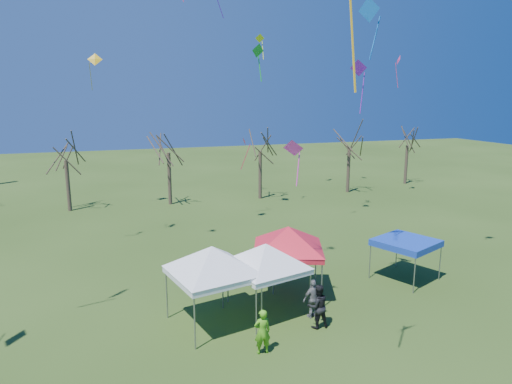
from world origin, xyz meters
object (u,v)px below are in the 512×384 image
tent_white_mid (266,248)px  person_dark (318,306)px  tree_1 (64,142)px  tent_blue (406,243)px  tent_white_west (212,252)px  tree_3 (260,134)px  tree_4 (350,132)px  tree_2 (168,134)px  tent_red (288,231)px  person_grey (313,299)px  person_green (262,332)px  tree_5 (408,132)px

tent_white_mid → person_dark: bearing=-50.3°
tree_1 → tent_blue: bearing=-50.5°
tent_white_west → tent_white_mid: tent_white_west is taller
tree_3 → tree_4: (9.32, -0.04, -0.02)m
tree_2 → tree_4: bearing=-1.2°
tree_3 → tent_red: (-5.68, -20.64, -2.88)m
tent_white_mid → person_grey: bearing=-30.4°
tree_1 → tree_2: (8.40, -0.27, 0.50)m
tent_white_west → person_green: 3.85m
tent_white_west → tent_red: 4.46m
tree_5 → tent_red: size_ratio=1.78×
tent_white_mid → tree_3: bearing=71.6°
person_green → person_dark: size_ratio=0.93×
tree_5 → tent_blue: 28.63m
tent_white_mid → tent_blue: size_ratio=1.14×
tree_4 → person_grey: (-14.86, -23.16, -5.19)m
tree_2 → tent_white_mid: 22.73m
person_green → tent_red: bearing=-121.4°
tree_5 → tent_white_mid: 34.90m
tree_3 → tree_5: (17.69, 2.02, -0.35)m
tent_white_west → tent_red: bearing=22.9°
tent_blue → person_green: (-9.45, -4.35, -1.11)m
tent_red → person_grey: bearing=-86.8°
tent_white_west → tree_4: bearing=49.4°
tree_5 → tree_3: bearing=-173.5°
tree_5 → tent_white_west: (-27.48, -24.39, -2.53)m
tree_1 → tent_white_mid: bearing=-67.4°
tree_3 → tent_blue: 21.26m
tent_blue → person_green: bearing=-155.3°
tree_2 → tent_white_west: (-1.39, -22.71, -3.09)m
tree_2 → tent_white_mid: (1.05, -22.47, -3.29)m
tent_white_mid → tent_blue: bearing=8.9°
tree_3 → tree_4: tree_3 is taller
tree_4 → person_dark: (-15.07, -24.03, -5.12)m
tree_4 → person_dark: 28.82m
tent_blue → person_dark: bearing=-154.0°
tree_2 → tent_white_west: bearing=-93.5°
person_grey → person_dark: size_ratio=0.92×
tent_red → tent_white_west: bearing=-157.1°
tree_3 → tent_white_mid: (-7.35, -22.14, -3.08)m
tree_5 → person_green: 38.12m
tent_blue → tree_5: bearing=53.7°
tree_5 → tree_1: bearing=-177.6°
tree_1 → tent_white_mid: 24.78m
tree_4 → person_dark: bearing=-122.1°
tree_1 → tree_3: 16.81m
tree_2 → person_grey: bearing=-83.1°
tree_4 → tree_5: 8.62m
tree_4 → tent_blue: (-8.45, -20.80, -4.08)m
tree_2 → person_dark: (2.65, -24.40, -5.35)m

